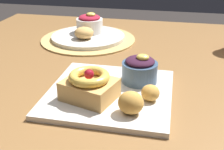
# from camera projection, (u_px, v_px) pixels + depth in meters

# --- Properties ---
(dining_table) EXTENTS (1.32, 1.09, 0.73)m
(dining_table) POSITION_uv_depth(u_px,v_px,m) (148.00, 105.00, 0.78)
(dining_table) COLOR brown
(dining_table) RESTS_ON ground_plane
(woven_placemat) EXTENTS (0.32, 0.32, 0.00)m
(woven_placemat) POSITION_uv_depth(u_px,v_px,m) (88.00, 39.00, 1.00)
(woven_placemat) COLOR tan
(woven_placemat) RESTS_ON dining_table
(front_plate) EXTENTS (0.27, 0.27, 0.01)m
(front_plate) POSITION_uv_depth(u_px,v_px,m) (110.00, 93.00, 0.65)
(front_plate) COLOR silver
(front_plate) RESTS_ON dining_table
(cake_slice) EXTENTS (0.12, 0.11, 0.07)m
(cake_slice) POSITION_uv_depth(u_px,v_px,m) (89.00, 86.00, 0.60)
(cake_slice) COLOR tan
(cake_slice) RESTS_ON front_plate
(berry_ramekin) EXTENTS (0.08, 0.08, 0.07)m
(berry_ramekin) POSITION_uv_depth(u_px,v_px,m) (140.00, 70.00, 0.67)
(berry_ramekin) COLOR #3D5675
(berry_ramekin) RESTS_ON front_plate
(fritter_front) EXTENTS (0.05, 0.04, 0.04)m
(fritter_front) POSITION_uv_depth(u_px,v_px,m) (131.00, 103.00, 0.55)
(fritter_front) COLOR gold
(fritter_front) RESTS_ON front_plate
(fritter_middle) EXTENTS (0.04, 0.04, 0.03)m
(fritter_middle) POSITION_uv_depth(u_px,v_px,m) (150.00, 93.00, 0.60)
(fritter_middle) COLOR gold
(fritter_middle) RESTS_ON front_plate
(back_plate) EXTENTS (0.25, 0.25, 0.01)m
(back_plate) POSITION_uv_depth(u_px,v_px,m) (88.00, 37.00, 1.00)
(back_plate) COLOR silver
(back_plate) RESTS_ON woven_placemat
(back_ramekin) EXTENTS (0.09, 0.09, 0.07)m
(back_ramekin) POSITION_uv_depth(u_px,v_px,m) (90.00, 24.00, 1.01)
(back_ramekin) COLOR white
(back_ramekin) RESTS_ON back_plate
(back_pastry) EXTENTS (0.06, 0.06, 0.04)m
(back_pastry) POSITION_uv_depth(u_px,v_px,m) (84.00, 33.00, 0.95)
(back_pastry) COLOR tan
(back_pastry) RESTS_ON back_plate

